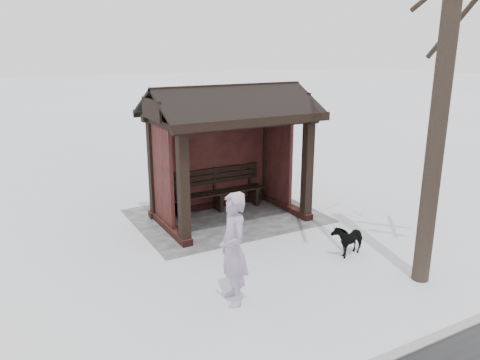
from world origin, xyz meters
name	(u,v)px	position (x,y,z in m)	size (l,w,h in m)	color
ground	(230,219)	(0.00, 0.00, 0.00)	(120.00, 120.00, 0.00)	white
kerb	(420,345)	(0.00, 5.50, 0.01)	(120.00, 0.15, 0.06)	gray
trampled_patch	(226,216)	(0.00, -0.20, 0.01)	(4.20, 3.20, 0.02)	#95949A
bus_shelter	(226,126)	(0.00, -0.16, 2.17)	(3.60, 2.40, 3.09)	black
pedestrian	(233,249)	(1.67, 3.29, 0.90)	(0.66, 0.43, 1.80)	#A496B0
dog	(348,239)	(-1.10, 2.79, 0.31)	(0.33, 0.73, 0.62)	black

